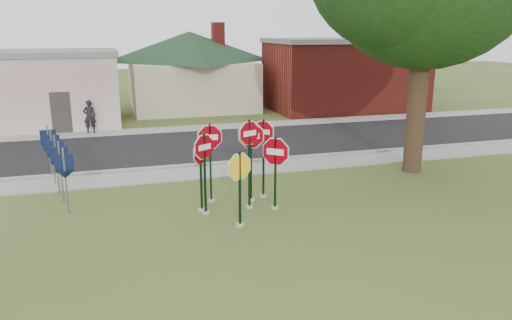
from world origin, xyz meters
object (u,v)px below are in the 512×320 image
object	(u,v)px
pedestrian	(90,116)
stop_sign_yellow	(240,180)
stop_sign_left	(205,163)
stop_sign_center	(249,152)

from	to	relation	value
pedestrian	stop_sign_yellow	bearing A→B (deg)	101.51
stop_sign_left	pedestrian	world-z (taller)	stop_sign_left
stop_sign_center	stop_sign_left	size ratio (longest dim) A/B	1.11
stop_sign_yellow	stop_sign_left	distance (m)	1.44
stop_sign_center	pedestrian	bearing A→B (deg)	110.43
stop_sign_yellow	pedestrian	bearing A→B (deg)	106.32
stop_sign_center	stop_sign_yellow	xyz separation A→B (m)	(-0.66, -1.34, -0.43)
stop_sign_center	stop_sign_yellow	size ratio (longest dim) A/B	1.27
stop_sign_left	stop_sign_yellow	bearing A→B (deg)	-59.02
stop_sign_center	stop_sign_left	bearing A→B (deg)	-175.12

